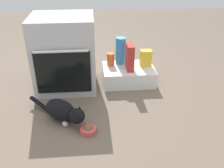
% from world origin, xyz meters
% --- Properties ---
extents(ground, '(8.00, 8.00, 0.00)m').
position_xyz_m(ground, '(0.00, 0.00, 0.00)').
color(ground, '#6B5B4C').
extents(oven, '(0.61, 0.56, 0.76)m').
position_xyz_m(oven, '(0.03, 0.40, 0.38)').
color(oven, '#B7BABF').
rests_on(oven, ground).
extents(pantry_cabinet, '(0.56, 0.40, 0.18)m').
position_xyz_m(pantry_cabinet, '(0.70, 0.44, 0.09)').
color(pantry_cabinet, white).
rests_on(pantry_cabinet, ground).
extents(food_bowl, '(0.14, 0.14, 0.08)m').
position_xyz_m(food_bowl, '(0.25, -0.40, 0.03)').
color(food_bowl, '#C64C47').
rests_on(food_bowl, ground).
extents(cat, '(0.53, 0.45, 0.20)m').
position_xyz_m(cat, '(0.04, -0.22, 0.10)').
color(cat, black).
rests_on(cat, ground).
extents(cereal_box, '(0.07, 0.18, 0.28)m').
position_xyz_m(cereal_box, '(0.71, 0.40, 0.32)').
color(cereal_box, '#B72D28').
rests_on(cereal_box, pantry_cabinet).
extents(snack_bag, '(0.12, 0.09, 0.18)m').
position_xyz_m(snack_bag, '(0.89, 0.48, 0.27)').
color(snack_bag, yellow).
rests_on(snack_bag, pantry_cabinet).
extents(water_bottle, '(0.11, 0.11, 0.30)m').
position_xyz_m(water_bottle, '(0.63, 0.57, 0.33)').
color(water_bottle, '#388CD1').
rests_on(water_bottle, pantry_cabinet).
extents(sauce_jar, '(0.08, 0.08, 0.14)m').
position_xyz_m(sauce_jar, '(0.51, 0.52, 0.25)').
color(sauce_jar, '#D16023').
rests_on(sauce_jar, pantry_cabinet).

